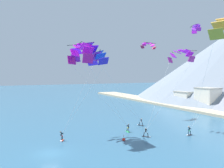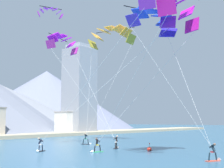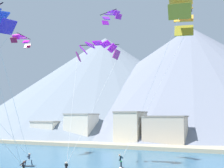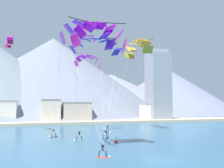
% 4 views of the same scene
% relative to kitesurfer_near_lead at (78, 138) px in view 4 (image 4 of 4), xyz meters
% --- Properties ---
extents(ground_plane, '(400.00, 400.00, 0.00)m').
position_rel_kitesurfer_near_lead_xyz_m(ground_plane, '(6.60, -16.37, -0.45)').
color(ground_plane, '#2D5B7A').
extents(kitesurfer_near_lead, '(1.78, 0.65, 1.65)m').
position_rel_kitesurfer_near_lead_xyz_m(kitesurfer_near_lead, '(0.00, 0.00, 0.00)').
color(kitesurfer_near_lead, '#33B266').
rests_on(kitesurfer_near_lead, ground).
extents(kitesurfer_near_trail, '(1.73, 1.16, 1.74)m').
position_rel_kitesurfer_near_lead_xyz_m(kitesurfer_near_trail, '(5.10, 1.09, 0.05)').
color(kitesurfer_near_trail, black).
rests_on(kitesurfer_near_trail, ground).
extents(kitesurfer_mid_center, '(1.75, 1.08, 1.67)m').
position_rel_kitesurfer_near_lead_xyz_m(kitesurfer_mid_center, '(0.94, -13.35, 0.02)').
color(kitesurfer_mid_center, '#E54C33').
rests_on(kitesurfer_mid_center, ground).
extents(kitesurfer_far_left, '(0.94, 1.78, 1.75)m').
position_rel_kitesurfer_near_lead_xyz_m(kitesurfer_far_left, '(7.51, 8.66, 0.06)').
color(kitesurfer_far_left, black).
rests_on(kitesurfer_far_left, ground).
extents(kitesurfer_far_right, '(1.75, 1.09, 1.65)m').
position_rel_kitesurfer_near_lead_xyz_m(kitesurfer_far_right, '(-3.75, 5.28, 0.01)').
color(kitesurfer_far_right, black).
rests_on(kitesurfer_far_right, ground).
extents(parafoil_kite_near_lead, '(7.63, 11.18, 15.34)m').
position_rel_kitesurfer_near_lead_xyz_m(parafoil_kite_near_lead, '(1.20, -9.87, 14.69)').
color(parafoil_kite_near_lead, '#B2178A').
extents(parafoil_kite_near_trail, '(6.05, 10.58, 14.82)m').
position_rel_kitesurfer_near_lead_xyz_m(parafoil_kite_near_trail, '(3.57, 10.07, 14.59)').
color(parafoil_kite_near_trail, '#B12B98').
extents(parafoil_kite_mid_center, '(7.35, 7.78, 14.17)m').
position_rel_kitesurfer_near_lead_xyz_m(parafoil_kite_mid_center, '(1.25, -7.10, 13.90)').
color(parafoil_kite_mid_center, '#291DBA').
extents(parafoil_kite_far_left, '(9.18, 8.84, 18.56)m').
position_rel_kitesurfer_near_lead_xyz_m(parafoil_kite_far_left, '(14.91, 10.05, 18.14)').
color(parafoil_kite_far_left, olive).
extents(parafoil_kite_far_right, '(7.72, 16.41, 15.67)m').
position_rel_kitesurfer_near_lead_xyz_m(parafoil_kite_far_right, '(-0.15, -8.77, 15.11)').
color(parafoil_kite_far_right, purple).
extents(parafoil_kite_distant_high_outer, '(3.86, 2.91, 1.62)m').
position_rel_kitesurfer_near_lead_xyz_m(parafoil_kite_distant_high_outer, '(3.93, 13.48, 20.18)').
color(parafoil_kite_distant_high_outer, purple).
extents(parafoil_kite_distant_low_drift, '(2.04, 4.95, 1.64)m').
position_rel_kitesurfer_near_lead_xyz_m(parafoil_kite_distant_low_drift, '(-12.18, 13.03, 18.31)').
color(parafoil_kite_distant_low_drift, maroon).
extents(race_marker_buoy, '(0.56, 0.56, 1.02)m').
position_rel_kitesurfer_near_lead_xyz_m(race_marker_buoy, '(5.28, -3.74, -0.29)').
color(race_marker_buoy, red).
rests_on(race_marker_buoy, ground).
extents(shoreline_strip, '(180.00, 10.00, 0.70)m').
position_rel_kitesurfer_near_lead_xyz_m(shoreline_strip, '(6.60, 33.62, -0.10)').
color(shoreline_strip, tan).
rests_on(shoreline_strip, ground).
extents(shore_building_harbour_front, '(8.88, 4.19, 6.29)m').
position_rel_kitesurfer_near_lead_xyz_m(shore_building_harbour_front, '(5.25, 36.01, 2.70)').
color(shore_building_harbour_front, '#B7AD9E').
rests_on(shore_building_harbour_front, ground).
extents(shore_building_promenade_mid, '(6.79, 5.69, 6.79)m').
position_rel_kitesurfer_near_lead_xyz_m(shore_building_promenade_mid, '(-15.54, 38.06, 2.96)').
color(shore_building_promenade_mid, silver).
rests_on(shore_building_promenade_mid, ground).
extents(shore_building_quay_west, '(5.85, 4.95, 5.92)m').
position_rel_kitesurfer_near_lead_xyz_m(shore_building_quay_west, '(30.55, 37.93, 2.52)').
color(shore_building_quay_west, silver).
rests_on(shore_building_quay_west, ground).
extents(shore_building_old_town, '(5.62, 6.50, 7.20)m').
position_rel_kitesurfer_near_lead_xyz_m(shore_building_old_town, '(-2.54, 36.83, 3.16)').
color(shore_building_old_town, beige).
rests_on(shore_building_old_town, ground).
extents(highrise_tower, '(7.00, 7.00, 24.33)m').
position_rel_kitesurfer_near_lead_xyz_m(highrise_tower, '(33.37, 36.81, 11.50)').
color(highrise_tower, gray).
rests_on(highrise_tower, ground).
extents(mountain_peak_west_ridge, '(113.07, 113.07, 39.12)m').
position_rel_kitesurfer_near_lead_xyz_m(mountain_peak_west_ridge, '(0.73, 88.90, 19.11)').
color(mountain_peak_west_ridge, slate).
rests_on(mountain_peak_west_ridge, ground).
extents(mountain_peak_central_summit, '(83.77, 83.77, 27.31)m').
position_rel_kitesurfer_near_lead_xyz_m(mountain_peak_central_summit, '(68.44, 95.19, 13.20)').
color(mountain_peak_central_summit, slate).
rests_on(mountain_peak_central_summit, ground).
extents(mountain_peak_far_spur, '(98.84, 98.84, 22.32)m').
position_rel_kitesurfer_near_lead_xyz_m(mountain_peak_far_spur, '(33.70, 96.42, 10.71)').
color(mountain_peak_far_spur, gray).
rests_on(mountain_peak_far_spur, ground).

